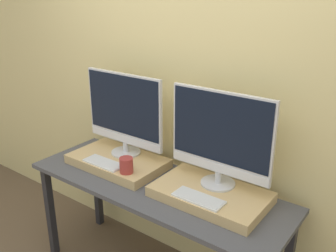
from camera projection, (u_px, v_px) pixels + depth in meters
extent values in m
cube|color=#DBC684|center=(189.00, 91.00, 2.47)|extent=(8.00, 0.04, 2.60)
cube|color=#47474C|center=(155.00, 186.00, 2.38)|extent=(1.76, 0.60, 0.03)
cube|color=#232328|center=(50.00, 211.00, 2.79)|extent=(0.05, 0.05, 0.74)
cube|color=#232328|center=(97.00, 186.00, 3.15)|extent=(0.05, 0.05, 0.74)
cube|color=tan|center=(118.00, 161.00, 2.61)|extent=(0.66, 0.40, 0.06)
cylinder|color=silver|center=(126.00, 152.00, 2.66)|extent=(0.21, 0.21, 0.01)
cylinder|color=silver|center=(126.00, 147.00, 2.65)|extent=(0.04, 0.04, 0.07)
cube|color=silver|center=(124.00, 109.00, 2.55)|extent=(0.64, 0.02, 0.49)
cube|color=black|center=(122.00, 105.00, 2.53)|extent=(0.62, 0.00, 0.41)
cube|color=silver|center=(124.00, 139.00, 2.62)|extent=(0.63, 0.00, 0.06)
cube|color=silver|center=(104.00, 163.00, 2.50)|extent=(0.29, 0.12, 0.01)
cube|color=silver|center=(104.00, 162.00, 2.50)|extent=(0.28, 0.10, 0.00)
cylinder|color=#9E332D|center=(126.00, 165.00, 2.37)|extent=(0.09, 0.09, 0.10)
cube|color=tan|center=(210.00, 194.00, 2.19)|extent=(0.66, 0.40, 0.06)
cylinder|color=silver|center=(218.00, 183.00, 2.25)|extent=(0.21, 0.21, 0.01)
cylinder|color=silver|center=(218.00, 177.00, 2.23)|extent=(0.04, 0.04, 0.07)
cube|color=silver|center=(221.00, 133.00, 2.13)|extent=(0.64, 0.02, 0.49)
cube|color=black|center=(220.00, 129.00, 2.11)|extent=(0.62, 0.00, 0.41)
cube|color=silver|center=(218.00, 168.00, 2.20)|extent=(0.63, 0.00, 0.06)
cube|color=silver|center=(198.00, 198.00, 2.08)|extent=(0.29, 0.12, 0.01)
cube|color=silver|center=(199.00, 197.00, 2.08)|extent=(0.28, 0.10, 0.00)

